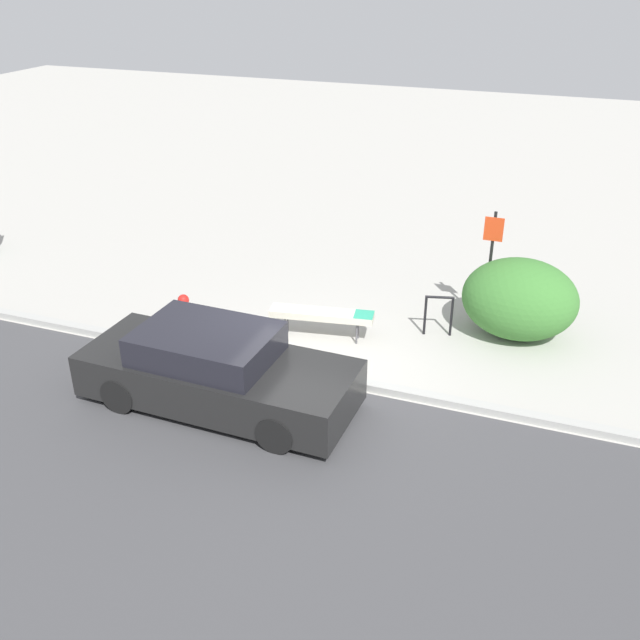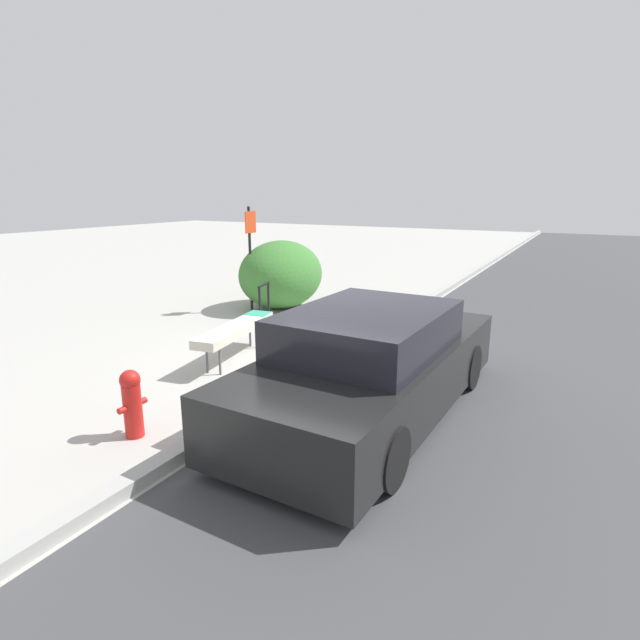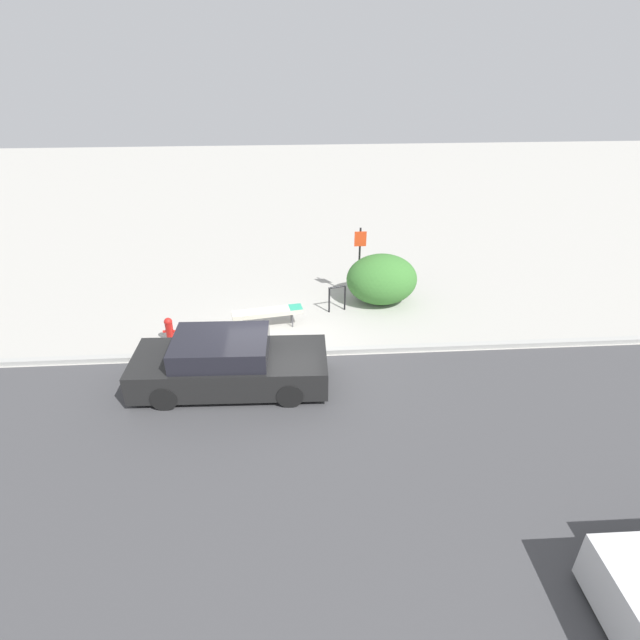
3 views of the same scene
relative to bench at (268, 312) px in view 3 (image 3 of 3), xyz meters
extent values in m
plane|color=#ADAAA3|center=(0.16, -1.42, -0.50)|extent=(60.00, 60.00, 0.00)
cube|color=#424244|center=(0.16, -6.57, -0.49)|extent=(60.00, 10.00, 0.01)
cube|color=#A8A8A3|center=(0.16, -1.42, -0.43)|extent=(60.00, 0.20, 0.13)
cylinder|color=#515156|center=(-0.67, -0.22, -0.28)|extent=(0.04, 0.04, 0.43)
cylinder|color=#515156|center=(0.69, 0.01, -0.28)|extent=(0.04, 0.04, 0.43)
cylinder|color=#515156|center=(-0.71, -0.01, -0.28)|extent=(0.04, 0.04, 0.43)
cylinder|color=#515156|center=(0.66, 0.22, -0.28)|extent=(0.04, 0.04, 0.43)
cube|color=beige|center=(-0.01, 0.00, 0.01)|extent=(2.01, 0.71, 0.14)
cube|color=teal|center=(0.79, 0.13, 0.08)|extent=(0.42, 0.44, 0.01)
cylinder|color=black|center=(1.80, 0.83, -0.10)|extent=(0.05, 0.05, 0.80)
cylinder|color=black|center=(2.29, 0.95, -0.10)|extent=(0.05, 0.05, 0.80)
cylinder|color=black|center=(2.05, 0.89, 0.30)|extent=(0.55, 0.19, 0.05)
cylinder|color=black|center=(2.80, 1.77, 0.65)|extent=(0.06, 0.06, 2.30)
cube|color=red|center=(2.80, 1.73, 1.47)|extent=(0.36, 0.02, 0.46)
cylinder|color=red|center=(-2.61, -0.64, -0.20)|extent=(0.20, 0.20, 0.60)
sphere|color=red|center=(-2.61, -0.64, 0.16)|extent=(0.22, 0.22, 0.22)
cylinder|color=red|center=(-2.75, -0.64, -0.14)|extent=(0.08, 0.07, 0.07)
cylinder|color=red|center=(-2.47, -0.64, -0.14)|extent=(0.08, 0.07, 0.07)
ellipsoid|color=#3D7A33|center=(3.46, 1.41, 0.27)|extent=(2.17, 1.78, 1.54)
cylinder|color=black|center=(0.62, -1.93, -0.20)|extent=(0.60, 0.20, 0.60)
cylinder|color=black|center=(0.57, -3.52, -0.20)|extent=(0.60, 0.20, 0.60)
cylinder|color=black|center=(-2.15, -1.85, -0.20)|extent=(0.60, 0.20, 0.60)
cylinder|color=black|center=(-2.20, -3.44, -0.20)|extent=(0.60, 0.20, 0.60)
cube|color=black|center=(-0.79, -2.69, 0.00)|extent=(4.51, 1.86, 0.71)
cube|color=black|center=(-0.97, -2.68, 0.58)|extent=(2.19, 1.62, 0.49)
cylinder|color=black|center=(5.57, -7.96, -0.20)|extent=(0.60, 0.19, 0.60)
camera|label=1|loc=(4.15, -11.28, 6.10)|focal=40.00mm
camera|label=2|loc=(-5.99, -4.83, 2.10)|focal=28.00mm
camera|label=3|loc=(0.66, -12.38, 6.67)|focal=28.00mm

